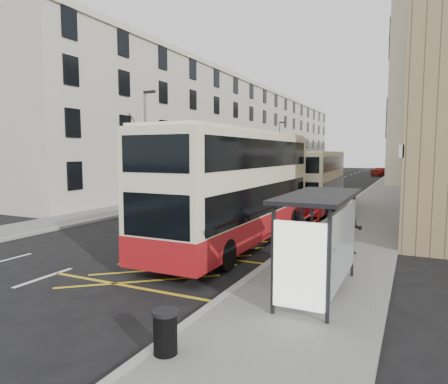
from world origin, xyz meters
The scene contains 21 objects.
ground centered at (0.00, 0.00, 0.00)m, with size 200.00×200.00×0.00m, color black.
pavement_right centered at (8.00, 30.00, 0.07)m, with size 4.00×120.00×0.15m, color slate.
pavement_left centered at (-7.50, 30.00, 0.07)m, with size 3.00×120.00×0.15m, color slate.
kerb_right centered at (6.00, 30.00, 0.07)m, with size 0.25×120.00×0.15m, color gray.
kerb_left centered at (-6.00, 30.00, 0.07)m, with size 0.25×120.00×0.15m, color gray.
road_markings centered at (0.00, 45.00, 0.01)m, with size 10.00×110.00×0.01m, color silver, non-canonical shape.
terrace_left centered at (-13.43, 45.50, 6.52)m, with size 9.18×79.00×13.25m.
bus_shelter centered at (8.34, -0.39, 2.14)m, with size 1.65×4.25×2.70m.
guard_railing centered at (6.25, 5.75, 0.86)m, with size 0.06×6.56×1.01m.
street_lamp_near centered at (-6.35, 12.00, 4.64)m, with size 0.93×0.18×8.00m.
street_lamp_far centered at (-6.35, 42.00, 4.64)m, with size 0.93×0.18×8.00m.
double_decker_front centered at (3.64, 5.02, 2.47)m, with size 2.80×12.17×4.85m.
double_decker_rear centered at (4.44, 16.73, 2.05)m, with size 2.77×10.20×4.03m.
litter_bin centered at (6.35, -4.60, 0.59)m, with size 0.51×0.51×0.85m.
pedestrian_near centered at (7.83, -0.40, 1.02)m, with size 0.64×0.42×1.74m, color black.
pedestrian_mid centered at (8.35, 4.76, 1.07)m, with size 0.89×0.70×1.84m, color black.
pedestrian_far centered at (6.35, 5.11, 0.92)m, with size 0.90×0.38×1.54m, color black.
white_van centered at (-5.20, 37.91, 0.79)m, with size 2.63×5.70×1.58m, color silver.
car_silver centered at (-5.20, 56.10, 0.79)m, with size 1.86×4.63×1.58m, color #9FA0A6.
car_dark centered at (-5.20, 67.37, 0.80)m, with size 1.70×4.87×1.60m, color black.
car_red centered at (5.20, 62.40, 0.72)m, with size 2.02×4.98×1.44m, color #AA1E18.
Camera 1 is at (10.47, -10.62, 3.94)m, focal length 32.00 mm.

